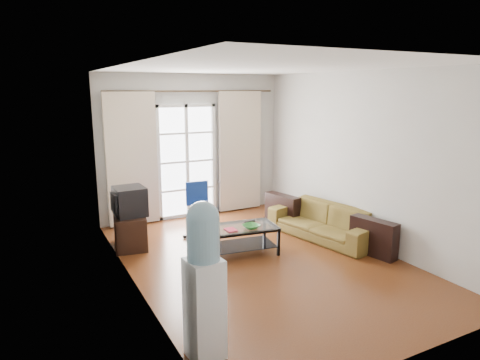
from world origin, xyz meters
name	(u,v)px	position (x,y,z in m)	size (l,w,h in m)	color
floor	(261,260)	(0.00, 0.00, 0.00)	(5.20, 5.20, 0.00)	brown
ceiling	(263,67)	(0.00, 0.00, 2.70)	(5.20, 5.20, 0.00)	white
wall_back	(193,146)	(0.00, 2.60, 1.35)	(3.60, 0.02, 2.70)	beige
wall_front	(417,218)	(0.00, -2.60, 1.35)	(3.60, 0.02, 2.70)	beige
wall_left	(131,181)	(-1.80, 0.00, 1.35)	(0.02, 5.20, 2.70)	beige
wall_right	(361,159)	(1.80, 0.00, 1.35)	(0.02, 5.20, 2.70)	beige
french_door	(187,161)	(-0.15, 2.54, 1.07)	(1.16, 0.06, 2.15)	white
curtain_rod	(194,91)	(0.00, 2.50, 2.38)	(0.04, 0.04, 3.30)	#4C3F2D
curtain_left	(132,160)	(-1.20, 2.48, 1.20)	(0.90, 0.07, 2.35)	beige
curtain_right	(240,151)	(0.95, 2.48, 1.20)	(0.90, 0.07, 2.35)	beige
radiator	(233,195)	(0.80, 2.50, 0.33)	(0.64, 0.12, 0.64)	#98989B
sofa	(323,222)	(1.39, 0.36, 0.28)	(1.10, 2.01, 0.55)	olive
coffee_table	(241,236)	(-0.13, 0.37, 0.27)	(1.11, 0.73, 0.42)	silver
bowl	(251,227)	(-0.05, 0.22, 0.45)	(0.29, 0.29, 0.06)	green
book	(226,231)	(-0.42, 0.27, 0.43)	(0.15, 0.20, 0.02)	#B31635
remote	(250,221)	(0.08, 0.50, 0.43)	(0.16, 0.05, 0.02)	black
tv_stand	(130,231)	(-1.54, 1.42, 0.26)	(0.47, 0.70, 0.52)	black
crt_tv	(129,201)	(-1.54, 1.41, 0.74)	(0.50, 0.49, 0.44)	black
task_chair	(201,223)	(-0.42, 1.24, 0.28)	(0.68, 0.68, 0.93)	black
water_cooler	(204,278)	(-1.60, -1.71, 0.78)	(0.34, 0.33, 1.48)	white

